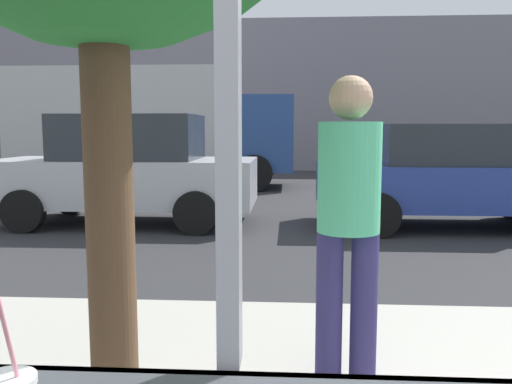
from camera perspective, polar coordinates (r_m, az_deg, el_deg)
The scene contains 6 objects.
ground_plane at distance 9.18m, azimuth 2.73°, elevation -2.74°, with size 60.00×60.00×0.00m, color #2D2D30.
building_facade_far at distance 20.10m, azimuth 3.26°, elevation 10.26°, with size 28.00×1.20×5.47m, color gray.
parked_car_silver at distance 8.73m, azimuth -13.71°, elevation 2.39°, with size 4.13×1.90×1.74m.
parked_car_blue at distance 8.71m, azimuth 20.31°, elevation 1.76°, with size 4.10×1.97×1.59m.
box_truck at distance 14.32m, azimuth -11.48°, elevation 7.22°, with size 7.26×2.44×3.05m.
pedestrian at distance 2.75m, azimuth 9.92°, elevation -2.31°, with size 0.32×0.32×1.63m.
Camera 1 is at (0.13, -1.06, 1.52)m, focal length 37.14 mm.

